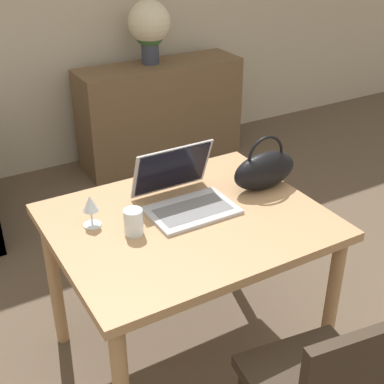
{
  "coord_description": "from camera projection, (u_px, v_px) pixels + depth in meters",
  "views": [
    {
      "loc": [
        -0.93,
        -1.0,
        1.96
      ],
      "look_at": [
        0.05,
        0.67,
        0.9
      ],
      "focal_mm": 50.0,
      "sensor_mm": 36.0,
      "label": 1
    }
  ],
  "objects": [
    {
      "name": "dining_table",
      "position": [
        188.0,
        238.0,
        2.31
      ],
      "size": [
        1.13,
        0.92,
        0.78
      ],
      "color": "#A87F56",
      "rests_on": "ground_plane"
    },
    {
      "name": "sideboard",
      "position": [
        161.0,
        113.0,
        4.41
      ],
      "size": [
        1.35,
        0.4,
        0.82
      ],
      "color": "brown",
      "rests_on": "ground_plane"
    },
    {
      "name": "laptop",
      "position": [
        183.0,
        191.0,
        2.33
      ],
      "size": [
        0.37,
        0.35,
        0.25
      ],
      "color": "#ADADB2",
      "rests_on": "dining_table"
    },
    {
      "name": "drinking_glass",
      "position": [
        133.0,
        222.0,
        2.13
      ],
      "size": [
        0.08,
        0.08,
        0.11
      ],
      "color": "silver",
      "rests_on": "dining_table"
    },
    {
      "name": "wine_glass",
      "position": [
        90.0,
        206.0,
        2.16
      ],
      "size": [
        0.07,
        0.07,
        0.14
      ],
      "color": "silver",
      "rests_on": "dining_table"
    },
    {
      "name": "handbag",
      "position": [
        265.0,
        170.0,
        2.45
      ],
      "size": [
        0.33,
        0.13,
        0.26
      ],
      "color": "black",
      "rests_on": "dining_table"
    },
    {
      "name": "flower_vase",
      "position": [
        149.0,
        26.0,
        4.09
      ],
      "size": [
        0.33,
        0.33,
        0.48
      ],
      "color": "#333847",
      "rests_on": "sideboard"
    }
  ]
}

